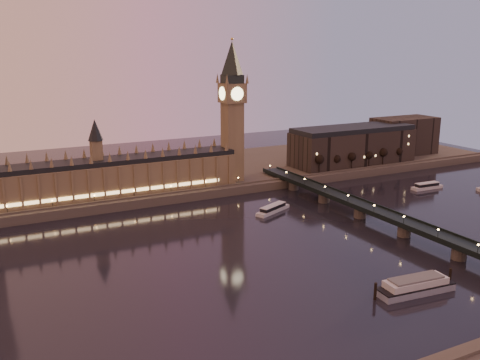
# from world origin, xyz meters

# --- Properties ---
(ground) EXTENTS (700.00, 700.00, 0.00)m
(ground) POSITION_xyz_m (0.00, 0.00, 0.00)
(ground) COLOR black
(ground) RESTS_ON ground
(far_embankment) EXTENTS (560.00, 130.00, 6.00)m
(far_embankment) POSITION_xyz_m (30.00, 165.00, 3.00)
(far_embankment) COLOR #423D35
(far_embankment) RESTS_ON ground
(palace_of_westminster) EXTENTS (180.00, 26.62, 52.00)m
(palace_of_westminster) POSITION_xyz_m (-40.12, 120.99, 21.71)
(palace_of_westminster) COLOR brown
(palace_of_westminster) RESTS_ON ground
(big_ben) EXTENTS (17.68, 17.68, 104.00)m
(big_ben) POSITION_xyz_m (53.99, 120.99, 63.95)
(big_ben) COLOR brown
(big_ben) RESTS_ON ground
(westminster_bridge) EXTENTS (13.20, 260.00, 15.30)m
(westminster_bridge) POSITION_xyz_m (91.61, 0.00, 5.52)
(westminster_bridge) COLOR black
(westminster_bridge) RESTS_ON ground
(city_block) EXTENTS (155.00, 45.00, 34.00)m
(city_block) POSITION_xyz_m (194.94, 130.93, 22.24)
(city_block) COLOR black
(city_block) RESTS_ON ground
(bare_tree_0) EXTENTS (6.59, 6.59, 13.39)m
(bare_tree_0) POSITION_xyz_m (124.69, 109.00, 16.01)
(bare_tree_0) COLOR black
(bare_tree_0) RESTS_ON ground
(bare_tree_1) EXTENTS (6.59, 6.59, 13.39)m
(bare_tree_1) POSITION_xyz_m (141.17, 109.00, 16.01)
(bare_tree_1) COLOR black
(bare_tree_1) RESTS_ON ground
(bare_tree_2) EXTENTS (6.59, 6.59, 13.39)m
(bare_tree_2) POSITION_xyz_m (157.64, 109.00, 16.01)
(bare_tree_2) COLOR black
(bare_tree_2) RESTS_ON ground
(bare_tree_3) EXTENTS (6.59, 6.59, 13.39)m
(bare_tree_3) POSITION_xyz_m (174.11, 109.00, 16.01)
(bare_tree_3) COLOR black
(bare_tree_3) RESTS_ON ground
(bare_tree_4) EXTENTS (6.59, 6.59, 13.39)m
(bare_tree_4) POSITION_xyz_m (190.58, 109.00, 16.01)
(bare_tree_4) COLOR black
(bare_tree_4) RESTS_ON ground
(bare_tree_5) EXTENTS (6.59, 6.59, 13.39)m
(bare_tree_5) POSITION_xyz_m (207.05, 109.00, 16.01)
(bare_tree_5) COLOR black
(bare_tree_5) RESTS_ON ground
(cruise_boat_a) EXTENTS (29.34, 18.14, 4.70)m
(cruise_boat_a) POSITION_xyz_m (49.73, 53.95, 2.07)
(cruise_boat_a) COLOR silver
(cruise_boat_a) RESTS_ON ground
(cruise_boat_b) EXTENTS (25.96, 7.41, 4.75)m
(cruise_boat_b) POSITION_xyz_m (182.13, 50.75, 2.09)
(cruise_boat_b) COLOR silver
(cruise_boat_b) RESTS_ON ground
(moored_barge) EXTENTS (41.16, 13.22, 7.58)m
(moored_barge) POSITION_xyz_m (44.66, -74.87, 3.20)
(moored_barge) COLOR #828EA6
(moored_barge) RESTS_ON ground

